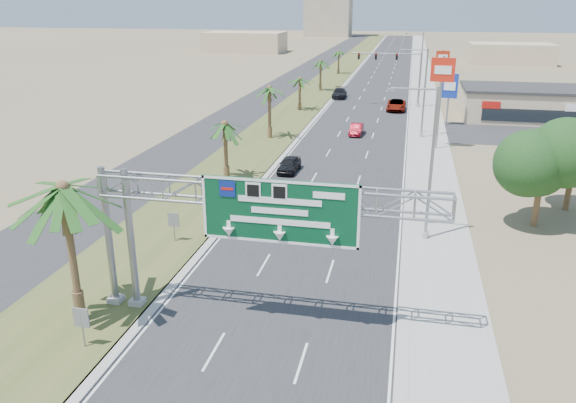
# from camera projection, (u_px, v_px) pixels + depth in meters

# --- Properties ---
(road) EXTENTS (12.00, 300.00, 0.02)m
(road) POSITION_uv_depth(u_px,v_px,m) (382.00, 75.00, 119.70)
(road) COLOR #28282B
(road) RESTS_ON ground
(sidewalk_right) EXTENTS (4.00, 300.00, 0.10)m
(sidewalk_right) POSITION_uv_depth(u_px,v_px,m) (423.00, 76.00, 118.01)
(sidewalk_right) COLOR #9E9B93
(sidewalk_right) RESTS_ON ground
(median_grass) EXTENTS (7.00, 300.00, 0.12)m
(median_grass) POSITION_uv_depth(u_px,v_px,m) (336.00, 74.00, 121.66)
(median_grass) COLOR #425023
(median_grass) RESTS_ON ground
(opposing_road) EXTENTS (8.00, 300.00, 0.02)m
(opposing_road) POSITION_uv_depth(u_px,v_px,m) (304.00, 73.00, 123.06)
(opposing_road) COLOR #28282B
(opposing_road) RESTS_ON ground
(sign_gantry) EXTENTS (16.75, 1.24, 7.50)m
(sign_gantry) POSITION_uv_depth(u_px,v_px,m) (249.00, 205.00, 25.73)
(sign_gantry) COLOR gray
(sign_gantry) RESTS_ON ground
(palm_near) EXTENTS (5.70, 5.70, 8.35)m
(palm_near) POSITION_uv_depth(u_px,v_px,m) (63.00, 188.00, 25.27)
(palm_near) COLOR brown
(palm_near) RESTS_ON ground
(palm_row_b) EXTENTS (3.99, 3.99, 5.95)m
(palm_row_b) POSITION_uv_depth(u_px,v_px,m) (225.00, 125.00, 48.11)
(palm_row_b) COLOR brown
(palm_row_b) RESTS_ON ground
(palm_row_c) EXTENTS (3.99, 3.99, 6.75)m
(palm_row_c) POSITION_uv_depth(u_px,v_px,m) (269.00, 89.00, 62.59)
(palm_row_c) COLOR brown
(palm_row_c) RESTS_ON ground
(palm_row_d) EXTENTS (3.99, 3.99, 5.45)m
(palm_row_d) POSITION_uv_depth(u_px,v_px,m) (300.00, 80.00, 79.58)
(palm_row_d) COLOR brown
(palm_row_d) RESTS_ON ground
(palm_row_e) EXTENTS (3.99, 3.99, 6.15)m
(palm_row_e) POSITION_uv_depth(u_px,v_px,m) (321.00, 61.00, 96.85)
(palm_row_e) COLOR brown
(palm_row_e) RESTS_ON ground
(palm_row_f) EXTENTS (3.99, 3.99, 5.75)m
(palm_row_f) POSITION_uv_depth(u_px,v_px,m) (339.00, 52.00, 120.00)
(palm_row_f) COLOR brown
(palm_row_f) RESTS_ON ground
(streetlight_near) EXTENTS (3.27, 0.44, 10.00)m
(streetlight_near) POSITION_uv_depth(u_px,v_px,m) (428.00, 171.00, 35.66)
(streetlight_near) COLOR gray
(streetlight_near) RESTS_ON ground
(streetlight_mid) EXTENTS (3.27, 0.44, 10.00)m
(streetlight_mid) POSITION_uv_depth(u_px,v_px,m) (422.00, 97.00, 63.28)
(streetlight_mid) COLOR gray
(streetlight_mid) RESTS_ON ground
(streetlight_far) EXTENTS (3.27, 0.44, 10.00)m
(streetlight_far) POSITION_uv_depth(u_px,v_px,m) (420.00, 64.00, 96.43)
(streetlight_far) COLOR gray
(streetlight_far) RESTS_ON ground
(signal_mast) EXTENTS (10.28, 0.71, 8.00)m
(signal_mast) POSITION_uv_depth(u_px,v_px,m) (406.00, 74.00, 82.04)
(signal_mast) COLOR gray
(signal_mast) RESTS_ON ground
(store_building) EXTENTS (18.00, 10.00, 4.00)m
(store_building) POSITION_uv_depth(u_px,v_px,m) (533.00, 105.00, 74.18)
(store_building) COLOR tan
(store_building) RESTS_ON ground
(oak_near) EXTENTS (4.50, 4.50, 6.80)m
(oak_near) POSITION_uv_depth(u_px,v_px,m) (543.00, 164.00, 37.88)
(oak_near) COLOR brown
(oak_near) RESTS_ON ground
(oak_far) EXTENTS (3.50, 3.50, 5.60)m
(oak_far) POSITION_uv_depth(u_px,v_px,m) (574.00, 161.00, 41.21)
(oak_far) COLOR brown
(oak_far) RESTS_ON ground
(median_signback_a) EXTENTS (0.75, 0.08, 2.08)m
(median_signback_a) POSITION_uv_depth(u_px,v_px,m) (81.00, 321.00, 24.99)
(median_signback_a) COLOR gray
(median_signback_a) RESTS_ON ground
(median_signback_b) EXTENTS (0.75, 0.08, 2.08)m
(median_signback_b) POSITION_uv_depth(u_px,v_px,m) (174.00, 222.00, 36.18)
(median_signback_b) COLOR gray
(median_signback_b) RESTS_ON ground
(building_distant_left) EXTENTS (24.00, 14.00, 6.00)m
(building_distant_left) POSITION_uv_depth(u_px,v_px,m) (245.00, 42.00, 173.61)
(building_distant_left) COLOR tan
(building_distant_left) RESTS_ON ground
(building_distant_right) EXTENTS (20.00, 12.00, 5.00)m
(building_distant_right) POSITION_uv_depth(u_px,v_px,m) (510.00, 54.00, 140.57)
(building_distant_right) COLOR tan
(building_distant_right) RESTS_ON ground
(car_left_lane) EXTENTS (1.79, 4.13, 1.39)m
(car_left_lane) POSITION_uv_depth(u_px,v_px,m) (289.00, 165.00, 51.64)
(car_left_lane) COLOR black
(car_left_lane) RESTS_ON ground
(car_mid_lane) EXTENTS (1.46, 4.01, 1.31)m
(car_mid_lane) POSITION_uv_depth(u_px,v_px,m) (356.00, 129.00, 66.06)
(car_mid_lane) COLOR maroon
(car_mid_lane) RESTS_ON ground
(car_right_lane) EXTENTS (2.64, 5.62, 1.55)m
(car_right_lane) POSITION_uv_depth(u_px,v_px,m) (396.00, 105.00, 80.71)
(car_right_lane) COLOR gray
(car_right_lane) RESTS_ON ground
(car_far) EXTENTS (2.37, 5.39, 1.54)m
(car_far) POSITION_uv_depth(u_px,v_px,m) (339.00, 93.00, 91.29)
(car_far) COLOR black
(car_far) RESTS_ON ground
(pole_sign_red_near) EXTENTS (2.42, 0.61, 9.71)m
(pole_sign_red_near) POSITION_uv_depth(u_px,v_px,m) (442.00, 76.00, 57.24)
(pole_sign_red_near) COLOR gray
(pole_sign_red_near) RESTS_ON ground
(pole_sign_blue) EXTENTS (2.02, 0.65, 6.67)m
(pole_sign_blue) POSITION_uv_depth(u_px,v_px,m) (449.00, 88.00, 69.75)
(pole_sign_blue) COLOR gray
(pole_sign_blue) RESTS_ON ground
(pole_sign_red_far) EXTENTS (2.22, 0.50, 7.25)m
(pole_sign_red_far) POSITION_uv_depth(u_px,v_px,m) (443.00, 59.00, 94.62)
(pole_sign_red_far) COLOR gray
(pole_sign_red_far) RESTS_ON ground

